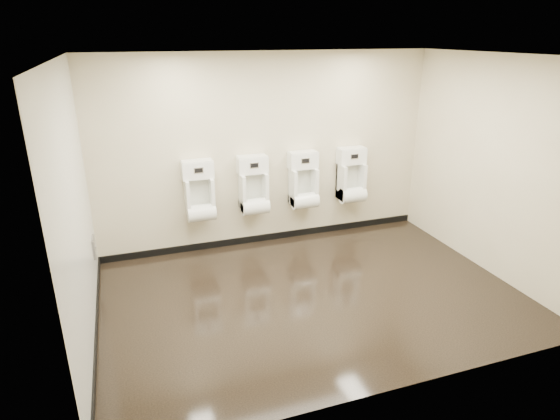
# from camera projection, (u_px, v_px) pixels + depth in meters

# --- Properties ---
(ground) EXTENTS (5.00, 3.50, 0.00)m
(ground) POSITION_uv_depth(u_px,v_px,m) (312.00, 295.00, 5.75)
(ground) COLOR black
(ground) RESTS_ON ground
(ceiling) EXTENTS (5.00, 3.50, 0.00)m
(ceiling) POSITION_uv_depth(u_px,v_px,m) (318.00, 56.00, 4.76)
(ceiling) COLOR silver
(back_wall) EXTENTS (5.00, 0.02, 2.80)m
(back_wall) POSITION_uv_depth(u_px,v_px,m) (268.00, 152.00, 6.80)
(back_wall) COLOR beige
(back_wall) RESTS_ON ground
(front_wall) EXTENTS (5.00, 0.02, 2.80)m
(front_wall) POSITION_uv_depth(u_px,v_px,m) (401.00, 251.00, 3.71)
(front_wall) COLOR beige
(front_wall) RESTS_ON ground
(left_wall) EXTENTS (0.02, 3.50, 2.80)m
(left_wall) POSITION_uv_depth(u_px,v_px,m) (75.00, 213.00, 4.50)
(left_wall) COLOR beige
(left_wall) RESTS_ON ground
(right_wall) EXTENTS (0.02, 3.50, 2.80)m
(right_wall) POSITION_uv_depth(u_px,v_px,m) (494.00, 167.00, 6.01)
(right_wall) COLOR beige
(right_wall) RESTS_ON ground
(tile_overlay_left) EXTENTS (0.01, 3.50, 2.80)m
(tile_overlay_left) POSITION_uv_depth(u_px,v_px,m) (76.00, 213.00, 4.50)
(tile_overlay_left) COLOR white
(tile_overlay_left) RESTS_ON ground
(skirting_back) EXTENTS (5.00, 0.02, 0.10)m
(skirting_back) POSITION_uv_depth(u_px,v_px,m) (269.00, 237.00, 7.27)
(skirting_back) COLOR black
(skirting_back) RESTS_ON ground
(skirting_left) EXTENTS (0.02, 3.50, 0.10)m
(skirting_left) POSITION_uv_depth(u_px,v_px,m) (96.00, 331.00, 4.98)
(skirting_left) COLOR black
(skirting_left) RESTS_ON ground
(access_panel) EXTENTS (0.04, 0.25, 0.25)m
(access_panel) POSITION_uv_depth(u_px,v_px,m) (94.00, 247.00, 5.88)
(access_panel) COLOR #9E9EA3
(access_panel) RESTS_ON left_wall
(urinal_0) EXTENTS (0.45, 0.34, 0.83)m
(urinal_0) POSITION_uv_depth(u_px,v_px,m) (200.00, 195.00, 6.53)
(urinal_0) COLOR white
(urinal_0) RESTS_ON back_wall
(urinal_1) EXTENTS (0.45, 0.34, 0.83)m
(urinal_1) POSITION_uv_depth(u_px,v_px,m) (254.00, 190.00, 6.77)
(urinal_1) COLOR white
(urinal_1) RESTS_ON back_wall
(urinal_2) EXTENTS (0.45, 0.34, 0.83)m
(urinal_2) POSITION_uv_depth(u_px,v_px,m) (303.00, 184.00, 7.00)
(urinal_2) COLOR white
(urinal_2) RESTS_ON back_wall
(urinal_3) EXTENTS (0.45, 0.34, 0.83)m
(urinal_3) POSITION_uv_depth(u_px,v_px,m) (351.00, 179.00, 7.25)
(urinal_3) COLOR white
(urinal_3) RESTS_ON back_wall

